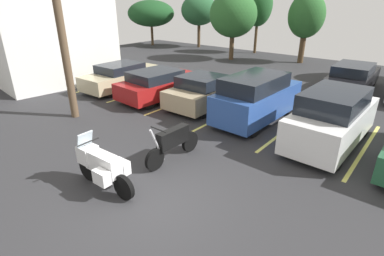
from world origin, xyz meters
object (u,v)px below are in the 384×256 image
(car_champagne, at_px, (124,76))
(car_red, at_px, (161,84))
(car_far_black, at_px, (353,77))
(motorcycle_second, at_px, (173,142))
(motorcycle_touring, at_px, (102,165))
(car_blue, at_px, (257,98))
(car_white, at_px, (332,119))
(car_tan, at_px, (206,91))

(car_champagne, relative_size, car_red, 1.05)
(car_red, height_order, car_far_black, car_far_black)
(motorcycle_second, xyz_separation_m, car_far_black, (2.27, 11.77, 0.11))
(motorcycle_touring, bearing_deg, car_blue, 83.61)
(car_white, bearing_deg, car_blue, 172.59)
(car_champagne, height_order, car_white, car_white)
(car_white, xyz_separation_m, car_far_black, (-1.08, 7.58, -0.21))
(car_red, xyz_separation_m, car_blue, (5.08, 0.34, 0.24))
(car_champagne, distance_m, car_blue, 7.97)
(motorcycle_second, bearing_deg, car_red, 138.11)
(motorcycle_touring, relative_size, car_tan, 0.49)
(car_red, distance_m, car_white, 8.08)
(car_blue, bearing_deg, car_red, -176.11)
(car_white, bearing_deg, motorcycle_second, -128.69)
(car_red, relative_size, car_far_black, 0.93)
(car_champagne, distance_m, car_tan, 5.33)
(car_red, relative_size, car_tan, 1.08)
(car_blue, height_order, car_far_black, car_blue)
(car_champagne, bearing_deg, motorcycle_second, -29.17)
(car_far_black, bearing_deg, car_blue, -104.94)
(car_blue, bearing_deg, car_white, -7.41)
(car_tan, height_order, car_blue, car_blue)
(car_red, distance_m, car_blue, 5.09)
(car_red, distance_m, car_tan, 2.47)
(car_blue, bearing_deg, car_champagne, -177.59)
(car_red, bearing_deg, car_champagne, 179.81)
(car_red, relative_size, car_white, 1.02)
(car_tan, distance_m, car_far_black, 8.39)
(motorcycle_touring, relative_size, car_red, 0.46)
(car_far_black, bearing_deg, car_white, -81.85)
(car_blue, bearing_deg, motorcycle_second, -94.41)
(motorcycle_touring, relative_size, motorcycle_second, 0.95)
(car_champagne, relative_size, car_far_black, 0.98)
(car_champagne, xyz_separation_m, car_red, (2.88, -0.01, 0.04))
(car_champagne, distance_m, car_red, 2.88)
(motorcycle_touring, relative_size, car_far_black, 0.43)
(car_white, bearing_deg, car_red, 179.68)
(car_tan, relative_size, car_blue, 0.97)
(motorcycle_second, height_order, car_champagne, car_champagne)
(car_tan, height_order, car_white, car_white)
(motorcycle_touring, bearing_deg, car_far_black, 79.17)
(motorcycle_second, relative_size, car_champagne, 0.46)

